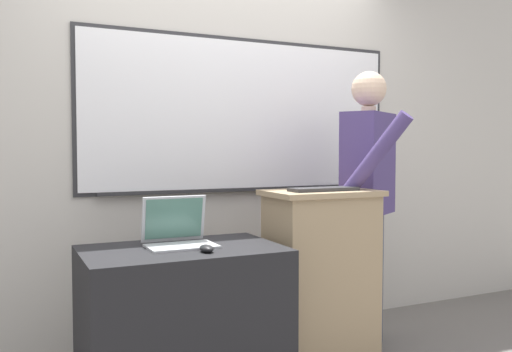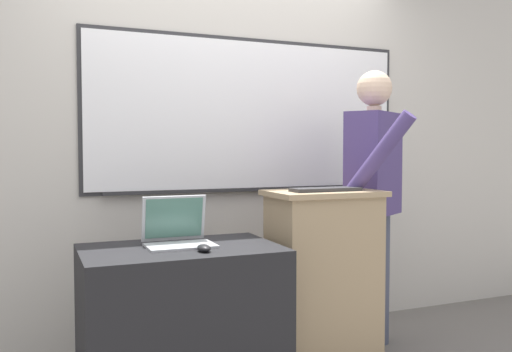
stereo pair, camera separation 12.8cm
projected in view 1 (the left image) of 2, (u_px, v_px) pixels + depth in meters
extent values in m
cube|color=beige|center=(216.00, 127.00, 3.63)|extent=(6.40, 0.12, 2.81)
cube|color=#2D2D30|center=(245.00, 115.00, 3.64)|extent=(2.23, 0.02, 1.03)
cube|color=white|center=(245.00, 115.00, 3.64)|extent=(2.18, 0.02, 0.98)
cube|color=#2D2D30|center=(246.00, 189.00, 3.65)|extent=(1.96, 0.04, 0.02)
cube|color=tan|center=(321.00, 282.00, 3.08)|extent=(0.58, 0.37, 0.99)
cube|color=tan|center=(321.00, 193.00, 3.06)|extent=(0.63, 0.41, 0.03)
cube|color=black|center=(183.00, 326.00, 2.65)|extent=(0.96, 0.61, 0.77)
cylinder|color=#474C60|center=(360.00, 284.00, 3.34)|extent=(0.13, 0.13, 0.85)
cylinder|color=#474C60|center=(373.00, 277.00, 3.53)|extent=(0.13, 0.13, 0.85)
cube|color=#473870|center=(368.00, 164.00, 3.40)|extent=(0.46, 0.41, 0.63)
cylinder|color=beige|center=(369.00, 110.00, 3.38)|extent=(0.09, 0.09, 0.04)
sphere|color=beige|center=(369.00, 89.00, 3.37)|extent=(0.22, 0.22, 0.22)
cylinder|color=#473870|center=(374.00, 158.00, 3.03)|extent=(0.31, 0.41, 0.53)
cylinder|color=#473870|center=(381.00, 166.00, 3.59)|extent=(0.08, 0.08, 0.60)
cube|color=#B7BABF|center=(182.00, 246.00, 2.64)|extent=(0.33, 0.22, 0.01)
cube|color=#B7BABF|center=(174.00, 218.00, 2.75)|extent=(0.33, 0.06, 0.23)
cube|color=#4C7A6B|center=(174.00, 218.00, 2.74)|extent=(0.29, 0.04, 0.20)
cube|color=#2D2D30|center=(324.00, 189.00, 3.00)|extent=(0.40, 0.12, 0.02)
ellipsoid|color=black|center=(207.00, 248.00, 2.52)|extent=(0.06, 0.10, 0.03)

